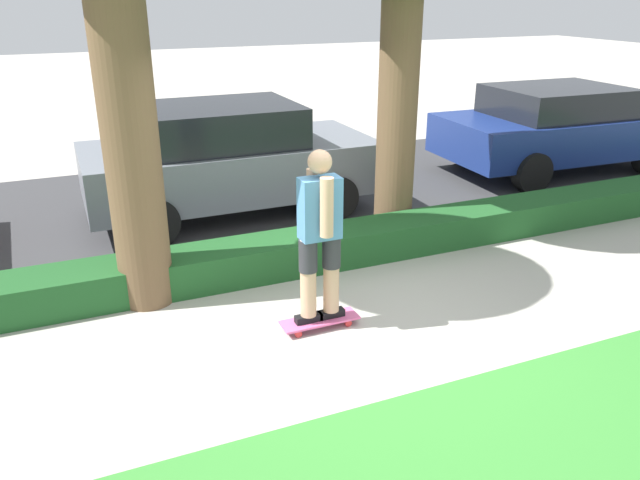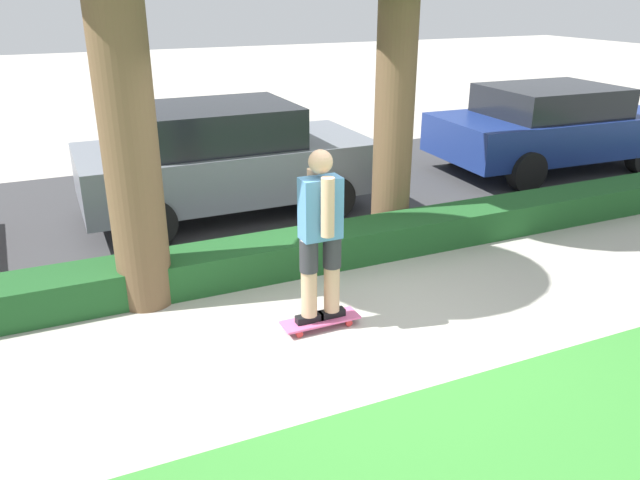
% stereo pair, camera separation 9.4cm
% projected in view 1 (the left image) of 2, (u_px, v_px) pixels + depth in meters
% --- Properties ---
extents(ground_plane, '(60.00, 60.00, 0.00)m').
position_uv_depth(ground_plane, '(355.00, 334.00, 5.82)').
color(ground_plane, '#ADA89E').
extents(street_asphalt, '(18.51, 5.00, 0.01)m').
position_uv_depth(street_asphalt, '(232.00, 202.00, 9.39)').
color(street_asphalt, '#38383A').
rests_on(street_asphalt, ground_plane).
extents(hedge_row, '(18.51, 0.60, 0.40)m').
position_uv_depth(hedge_row, '(294.00, 253.00, 7.11)').
color(hedge_row, '#1E5123').
rests_on(hedge_row, ground_plane).
extents(skateboard, '(0.75, 0.24, 0.09)m').
position_uv_depth(skateboard, '(320.00, 320.00, 5.92)').
color(skateboard, '#DB5B93').
rests_on(skateboard, ground_plane).
extents(skater_person, '(0.49, 0.42, 1.64)m').
position_uv_depth(skater_person, '(320.00, 233.00, 5.59)').
color(skater_person, black).
rests_on(skater_person, skateboard).
extents(parked_car_middle, '(3.98, 1.92, 1.54)m').
position_uv_depth(parked_car_middle, '(228.00, 158.00, 8.70)').
color(parked_car_middle, slate).
rests_on(parked_car_middle, ground_plane).
extents(parked_car_rear, '(4.21, 2.09, 1.46)m').
position_uv_depth(parked_car_rear, '(558.00, 127.00, 10.79)').
color(parked_car_rear, navy).
rests_on(parked_car_rear, ground_plane).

